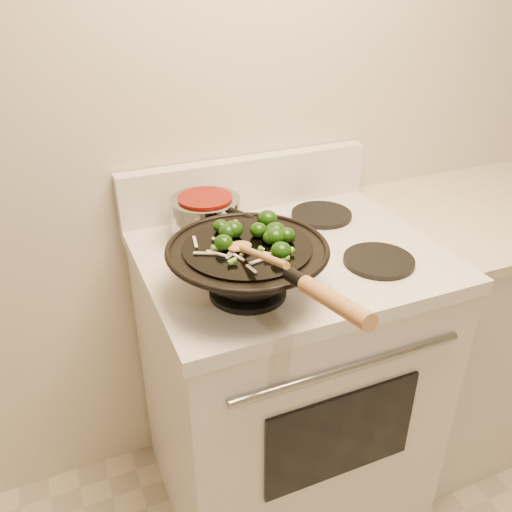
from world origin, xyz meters
name	(u,v)px	position (x,y,z in m)	size (l,w,h in m)	color
stove	(284,378)	(-0.03, 1.17, 0.47)	(0.78, 0.67, 1.08)	silver
counter_unit	(476,319)	(0.75, 1.20, 0.46)	(0.86, 0.62, 0.91)	silver
wok	(249,266)	(-0.21, 1.02, 1.00)	(0.37, 0.61, 0.19)	black
stirfry	(259,234)	(-0.17, 1.04, 1.06)	(0.23, 0.23, 0.04)	#113207
wooden_spoon	(251,251)	(-0.23, 0.94, 1.08)	(0.06, 0.25, 0.09)	#A37340
saucepan	(206,216)	(-0.21, 1.32, 0.99)	(0.19, 0.29, 0.11)	gray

